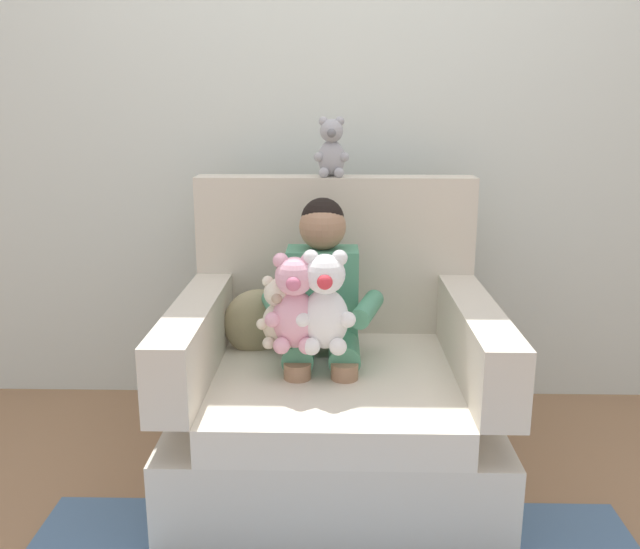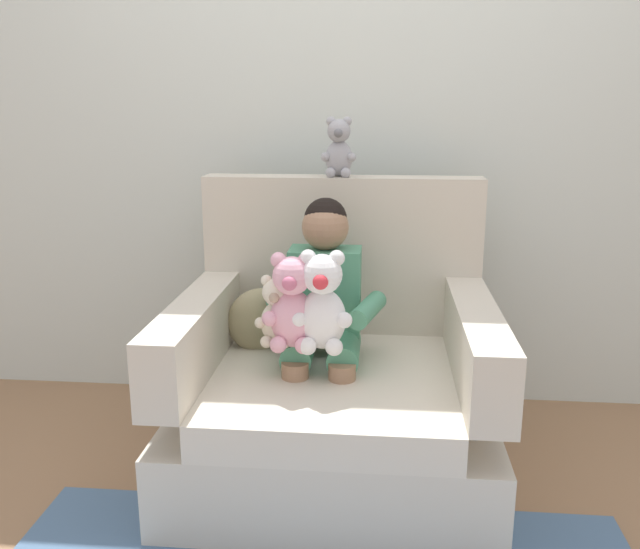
{
  "view_description": "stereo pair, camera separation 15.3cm",
  "coord_description": "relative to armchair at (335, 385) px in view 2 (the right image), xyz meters",
  "views": [
    {
      "loc": [
        0.0,
        -2.23,
        1.32
      ],
      "look_at": [
        -0.05,
        -0.05,
        0.76
      ],
      "focal_mm": 37.69,
      "sensor_mm": 36.0,
      "label": 1
    },
    {
      "loc": [
        0.16,
        -2.22,
        1.32
      ],
      "look_at": [
        -0.05,
        -0.05,
        0.76
      ],
      "focal_mm": 37.69,
      "sensor_mm": 36.0,
      "label": 2
    }
  ],
  "objects": [
    {
      "name": "back_wall",
      "position": [
        0.0,
        0.7,
        0.98
      ],
      "size": [
        6.0,
        0.1,
        2.6
      ],
      "primitive_type": "cube",
      "color": "silver",
      "rests_on": "ground"
    },
    {
      "name": "throw_pillow",
      "position": [
        -0.29,
        0.13,
        0.2
      ],
      "size": [
        0.28,
        0.17,
        0.26
      ],
      "primitive_type": "ellipsoid",
      "rotation": [
        0.0,
        0.0,
        0.22
      ],
      "color": "#998C66",
      "rests_on": "armchair"
    },
    {
      "name": "plush_cream",
      "position": [
        -0.19,
        -0.14,
        0.32
      ],
      "size": [
        0.14,
        0.12,
        0.24
      ],
      "rotation": [
        0.0,
        0.0,
        -0.27
      ],
      "color": "silver",
      "rests_on": "armchair"
    },
    {
      "name": "seated_child",
      "position": [
        -0.05,
        0.03,
        0.31
      ],
      "size": [
        0.45,
        0.39,
        0.82
      ],
      "rotation": [
        0.0,
        0.0,
        0.11
      ],
      "color": "#4C9370",
      "rests_on": "armchair"
    },
    {
      "name": "ground_plane",
      "position": [
        0.0,
        -0.06,
        -0.32
      ],
      "size": [
        8.0,
        8.0,
        0.0
      ],
      "primitive_type": "plane",
      "color": "#936D4C"
    },
    {
      "name": "plush_white",
      "position": [
        -0.03,
        -0.17,
        0.36
      ],
      "size": [
        0.2,
        0.16,
        0.34
      ],
      "rotation": [
        0.0,
        0.0,
        -0.28
      ],
      "color": "white",
      "rests_on": "armchair"
    },
    {
      "name": "armchair",
      "position": [
        0.0,
        0.0,
        0.0
      ],
      "size": [
        1.1,
        1.0,
        1.04
      ],
      "color": "beige",
      "rests_on": "ground"
    },
    {
      "name": "plush_pink",
      "position": [
        -0.13,
        -0.17,
        0.36
      ],
      "size": [
        0.2,
        0.16,
        0.33
      ],
      "rotation": [
        0.0,
        0.0,
        -0.13
      ],
      "color": "#EAA8BC",
      "rests_on": "armchair"
    },
    {
      "name": "plush_grey_on_backrest",
      "position": [
        -0.02,
        0.37,
        0.83
      ],
      "size": [
        0.14,
        0.11,
        0.23
      ],
      "rotation": [
        0.0,
        0.0,
        -0.03
      ],
      "color": "#9E9EA3",
      "rests_on": "armchair"
    }
  ]
}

